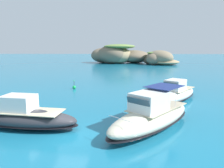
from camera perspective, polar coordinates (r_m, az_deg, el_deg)
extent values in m
plane|color=#197093|center=(16.83, -11.22, -13.24)|extent=(400.00, 400.00, 0.00)
ellipsoid|color=#756651|center=(87.11, -0.15, 8.04)|extent=(16.29, 16.02, 7.40)
ellipsoid|color=#756651|center=(91.55, -2.22, 7.81)|extent=(13.39, 13.80, 6.40)
ellipsoid|color=#756651|center=(91.27, 6.07, 7.43)|extent=(14.19, 16.01, 5.37)
ellipsoid|color=#9E8966|center=(87.70, 1.82, 7.75)|extent=(15.78, 15.82, 6.49)
ellipsoid|color=#756651|center=(91.41, 1.24, 7.67)|extent=(19.49, 19.33, 5.96)
ellipsoid|color=olive|center=(87.32, 2.03, 10.15)|extent=(12.75, 11.59, 1.92)
ellipsoid|color=#756651|center=(82.55, 13.67, 6.06)|extent=(7.54, 7.52, 2.82)
ellipsoid|color=#84755B|center=(83.19, 12.77, 7.04)|extent=(13.60, 14.43, 5.48)
ellipsoid|color=#9E8966|center=(83.75, 14.20, 5.84)|extent=(14.17, 14.01, 2.09)
ellipsoid|color=#756651|center=(81.24, 11.46, 6.61)|extent=(8.14, 7.76, 4.31)
ellipsoid|color=#756651|center=(87.34, 9.82, 6.51)|extent=(5.22, 4.76, 3.19)
ellipsoid|color=olive|center=(84.58, 12.30, 8.26)|extent=(8.36, 7.60, 1.24)
ellipsoid|color=beige|center=(17.77, 10.83, -8.95)|extent=(9.03, 9.75, 1.74)
ellipsoid|color=black|center=(17.90, 10.79, -10.14)|extent=(9.21, 9.95, 0.21)
cube|color=#C6B793|center=(18.18, 12.22, -6.13)|extent=(5.66, 5.97, 0.06)
cube|color=silver|center=(16.94, 10.06, -4.63)|extent=(3.50, 3.58, 1.43)
cube|color=#2D4756|center=(15.74, 7.15, -5.13)|extent=(1.72, 1.55, 0.76)
cylinder|color=silver|center=(14.43, 2.25, -9.42)|extent=(1.65, 1.44, 0.04)
cube|color=navy|center=(18.68, 14.04, -0.61)|extent=(3.82, 3.89, 0.04)
cylinder|color=silver|center=(18.35, 16.85, -3.54)|extent=(0.03, 0.03, 1.64)
cylinder|color=silver|center=(19.37, 11.17, -2.60)|extent=(0.03, 0.03, 1.64)
ellipsoid|color=white|center=(27.34, 17.04, -2.78)|extent=(7.68, 8.75, 1.53)
ellipsoid|color=black|center=(27.41, 17.00, -3.48)|extent=(7.83, 8.92, 0.18)
cube|color=#C6B793|center=(27.82, 17.67, -1.22)|extent=(4.86, 5.31, 0.06)
cube|color=silver|center=(26.68, 16.80, -0.20)|extent=(3.04, 3.15, 1.26)
cube|color=#2D4756|center=(25.51, 15.64, -0.30)|extent=(1.56, 1.31, 0.67)
cylinder|color=silver|center=(24.05, 13.78, -2.30)|extent=(1.51, 1.19, 0.04)
ellipsoid|color=#2D2D33|center=(19.02, -22.58, -8.63)|extent=(9.29, 3.87, 1.53)
ellipsoid|color=black|center=(19.12, -22.51, -9.61)|extent=(9.48, 3.94, 0.18)
cube|color=#C6B793|center=(18.48, -20.93, -6.93)|extent=(5.22, 2.93, 0.06)
cube|color=silver|center=(18.90, -24.00, -4.69)|extent=(2.75, 2.21, 1.26)
cube|color=#2D4756|center=(19.61, -27.15, -4.04)|extent=(0.51, 1.78, 0.67)
ellipsoid|color=orange|center=(26.67, -26.97, -4.95)|extent=(2.79, 2.32, 0.44)
cube|color=#9E998E|center=(26.66, -26.98, -4.82)|extent=(1.86, 1.49, 0.06)
cube|color=black|center=(25.43, -25.49, -5.10)|extent=(0.28, 0.28, 0.36)
sphere|color=green|center=(34.06, -10.22, -0.88)|extent=(0.56, 0.56, 0.56)
cylinder|color=black|center=(33.97, -10.25, -0.05)|extent=(0.06, 0.06, 1.00)
cone|color=green|center=(33.87, -10.28, 0.95)|extent=(0.20, 0.20, 0.20)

